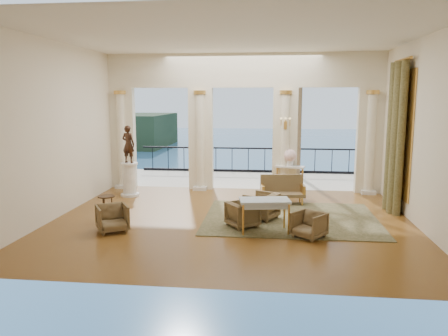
# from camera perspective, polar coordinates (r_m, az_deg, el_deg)

# --- Properties ---
(floor) EXTENTS (9.00, 9.00, 0.00)m
(floor) POSITION_cam_1_polar(r_m,az_deg,el_deg) (11.09, 0.92, -6.92)
(floor) COLOR #4B250B
(floor) RESTS_ON ground
(room_walls) EXTENTS (9.00, 9.00, 9.00)m
(room_walls) POSITION_cam_1_polar(r_m,az_deg,el_deg) (9.55, 0.30, 7.99)
(room_walls) COLOR white
(room_walls) RESTS_ON ground
(arcade) EXTENTS (9.00, 0.56, 4.50)m
(arcade) POSITION_cam_1_polar(r_m,az_deg,el_deg) (14.48, 2.43, 7.21)
(arcade) COLOR beige
(arcade) RESTS_ON ground
(terrace) EXTENTS (10.00, 3.60, 0.10)m
(terrace) POSITION_cam_1_polar(r_m,az_deg,el_deg) (16.74, 2.86, -1.60)
(terrace) COLOR beige
(terrace) RESTS_ON ground
(balustrade) EXTENTS (9.00, 0.06, 1.03)m
(balustrade) POSITION_cam_1_polar(r_m,az_deg,el_deg) (18.24, 3.20, 0.75)
(balustrade) COLOR black
(balustrade) RESTS_ON terrace
(palm_tree) EXTENTS (2.00, 2.00, 4.50)m
(palm_tree) POSITION_cam_1_polar(r_m,az_deg,el_deg) (17.27, 9.95, 12.41)
(palm_tree) COLOR #4C3823
(palm_tree) RESTS_ON terrace
(headland) EXTENTS (22.00, 18.00, 6.00)m
(headland) POSITION_cam_1_polar(r_m,az_deg,el_deg) (86.59, -14.55, 4.85)
(headland) COLOR black
(headland) RESTS_ON sea
(sea) EXTENTS (160.00, 160.00, 0.00)m
(sea) POSITION_cam_1_polar(r_m,az_deg,el_deg) (71.20, 5.64, 1.80)
(sea) COLOR navy
(sea) RESTS_ON ground
(curtain) EXTENTS (0.33, 1.40, 4.09)m
(curtain) POSITION_cam_1_polar(r_m,az_deg,el_deg) (12.58, 21.50, 3.72)
(curtain) COLOR #484422
(curtain) RESTS_ON ground
(window_frame) EXTENTS (0.04, 1.60, 3.40)m
(window_frame) POSITION_cam_1_polar(r_m,az_deg,el_deg) (12.62, 22.34, 4.06)
(window_frame) COLOR gold
(window_frame) RESTS_ON room_walls
(wall_sconce) EXTENTS (0.30, 0.11, 0.33)m
(wall_sconce) POSITION_cam_1_polar(r_m,az_deg,el_deg) (14.15, 8.02, 5.65)
(wall_sconce) COLOR gold
(wall_sconce) RESTS_ON arcade
(rug) EXTENTS (4.41, 3.45, 0.02)m
(rug) POSITION_cam_1_polar(r_m,az_deg,el_deg) (11.44, 8.66, -6.48)
(rug) COLOR #2D3619
(rug) RESTS_ON ground
(armchair_a) EXTENTS (0.90, 0.89, 0.69)m
(armchair_a) POSITION_cam_1_polar(r_m,az_deg,el_deg) (10.50, -14.38, -6.19)
(armchair_a) COLOR #403219
(armchair_a) RESTS_ON ground
(armchair_b) EXTENTS (0.85, 0.84, 0.64)m
(armchair_b) POSITION_cam_1_polar(r_m,az_deg,el_deg) (9.91, 11.04, -7.13)
(armchair_b) COLOR #403219
(armchair_b) RESTS_ON ground
(armchair_c) EXTENTS (0.94, 0.96, 0.75)m
(armchair_c) POSITION_cam_1_polar(r_m,az_deg,el_deg) (11.21, 4.91, -4.80)
(armchair_c) COLOR #403219
(armchair_c) RESTS_ON ground
(armchair_d) EXTENTS (0.88, 0.89, 0.67)m
(armchair_d) POSITION_cam_1_polar(r_m,az_deg,el_deg) (10.53, 2.48, -5.91)
(armchair_d) COLOR #403219
(armchair_d) RESTS_ON ground
(settee) EXTENTS (1.32, 0.69, 0.84)m
(settee) POSITION_cam_1_polar(r_m,az_deg,el_deg) (12.91, 7.62, -2.81)
(settee) COLOR #403219
(settee) RESTS_ON ground
(game_table) EXTENTS (1.22, 0.80, 0.78)m
(game_table) POSITION_cam_1_polar(r_m,az_deg,el_deg) (10.05, 5.32, -4.55)
(game_table) COLOR #A3B8CA
(game_table) RESTS_ON ground
(pedestal) EXTENTS (0.58, 0.58, 1.06)m
(pedestal) POSITION_cam_1_polar(r_m,az_deg,el_deg) (14.07, -12.24, -1.54)
(pedestal) COLOR silver
(pedestal) RESTS_ON ground
(statue) EXTENTS (0.48, 0.38, 1.16)m
(statue) POSITION_cam_1_polar(r_m,az_deg,el_deg) (13.91, -12.39, 3.06)
(statue) COLOR #301E15
(statue) RESTS_ON pedestal
(console_table) EXTENTS (0.99, 0.60, 0.88)m
(console_table) POSITION_cam_1_polar(r_m,az_deg,el_deg) (14.36, 8.59, -0.33)
(console_table) COLOR silver
(console_table) RESTS_ON ground
(urn) EXTENTS (0.41, 0.41, 0.54)m
(urn) POSITION_cam_1_polar(r_m,az_deg,el_deg) (14.29, 8.63, 1.49)
(urn) COLOR white
(urn) RESTS_ON console_table
(side_table) EXTENTS (0.41, 0.41, 0.67)m
(side_table) POSITION_cam_1_polar(r_m,az_deg,el_deg) (11.23, -15.13, -4.01)
(side_table) COLOR black
(side_table) RESTS_ON ground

